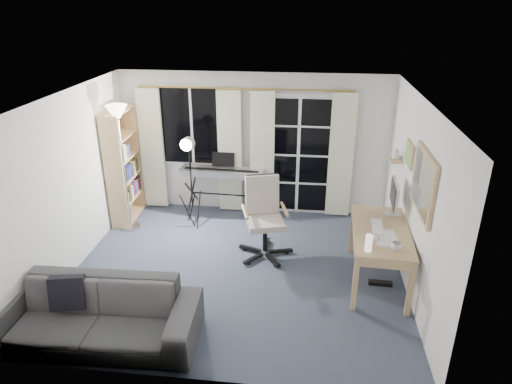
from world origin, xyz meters
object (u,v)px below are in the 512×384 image
bookshelf (122,169)px  office_chair (263,210)px  studio_light (188,155)px  keyboard_piano (222,173)px  mug (397,246)px  monitor (394,195)px  desk (381,236)px  sofa (93,306)px  torchiere_lamp (119,131)px

bookshelf → office_chair: 2.57m
studio_light → office_chair: (1.24, -0.65, -0.56)m
bookshelf → keyboard_piano: bearing=9.0°
office_chair → mug: bearing=-48.8°
keyboard_piano → studio_light: bearing=-127.7°
keyboard_piano → monitor: 2.90m
office_chair → monitor: bearing=-20.3°
keyboard_piano → desk: bearing=-33.1°
sofa → torchiere_lamp: bearing=101.2°
torchiere_lamp → mug: bearing=-21.9°
desk → sofa: (-3.21, -1.51, -0.23)m
office_chair → monitor: monitor is taller
keyboard_piano → bookshelf: bearing=-166.0°
mug → studio_light: bearing=149.2°
monitor → office_chair: bearing=178.5°
torchiere_lamp → keyboard_piano: bearing=25.0°
keyboard_piano → studio_light: studio_light is taller
studio_light → mug: size_ratio=12.38×
bookshelf → mug: 4.53m
monitor → sofa: size_ratio=0.24×
desk → mug: (0.10, -0.50, 0.16)m
mug → keyboard_piano: bearing=138.1°
bookshelf → monitor: 4.31m
sofa → monitor: bearing=28.1°
torchiere_lamp → office_chair: torchiere_lamp is taller
office_chair → sofa: office_chair is taller
monitor → studio_light: bearing=168.2°
bookshelf → keyboard_piano: (1.61, 0.32, -0.12)m
office_chair → sofa: 2.68m
desk → monitor: bearing=69.4°
torchiere_lamp → keyboard_piano: torchiere_lamp is taller
torchiere_lamp → monitor: (4.01, -0.62, -0.58)m
desk → mug: size_ratio=11.66×
desk → keyboard_piano: bearing=147.0°
mug → sofa: mug is taller
keyboard_piano → monitor: bearing=-23.5°
keyboard_piano → desk: keyboard_piano is taller
office_chair → mug: (1.67, -1.09, 0.15)m
keyboard_piano → mug: keyboard_piano is taller
studio_light → desk: 3.13m
studio_light → torchiere_lamp: bearing=-160.7°
desk → monitor: 0.62m
bookshelf → keyboard_piano: bookshelf is taller
keyboard_piano → studio_light: size_ratio=0.92×
keyboard_piano → office_chair: size_ratio=1.23×
studio_light → monitor: (3.01, -0.79, -0.19)m
studio_light → desk: studio_light is taller
torchiere_lamp → monitor: 4.10m
torchiere_lamp → sofa: 2.91m
studio_light → mug: studio_light is taller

